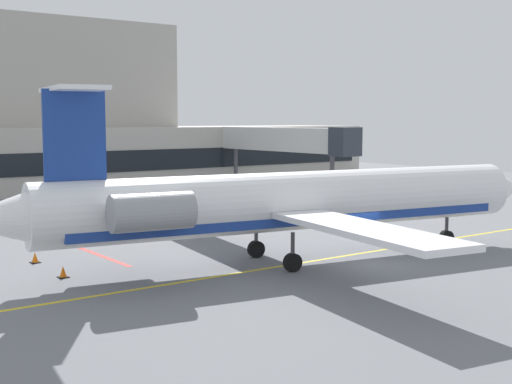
# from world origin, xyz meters

# --- Properties ---
(ground) EXTENTS (120.00, 120.00, 0.11)m
(ground) POSITION_xyz_m (-0.00, 0.00, -0.05)
(ground) COLOR slate
(terminal_building) EXTENTS (69.88, 14.28, 17.96)m
(terminal_building) POSITION_xyz_m (1.68, 47.71, 6.80)
(terminal_building) COLOR #B7B2A8
(terminal_building) RESTS_ON ground
(jet_bridge_west) EXTENTS (2.40, 19.91, 6.60)m
(jet_bridge_west) POSITION_xyz_m (18.97, 29.31, 5.21)
(jet_bridge_west) COLOR silver
(jet_bridge_west) RESTS_ON ground
(regional_jet) EXTENTS (32.52, 24.97, 8.71)m
(regional_jet) POSITION_xyz_m (-3.20, 2.21, 3.14)
(regional_jet) COLOR white
(regional_jet) RESTS_ON ground
(pushback_tractor) EXTENTS (4.19, 3.06, 2.32)m
(pushback_tractor) POSITION_xyz_m (7.64, 22.37, 1.03)
(pushback_tractor) COLOR #1E4CB2
(pushback_tractor) RESTS_ON ground
(safety_cone_alpha) EXTENTS (0.47, 0.47, 0.55)m
(safety_cone_alpha) POSITION_xyz_m (-13.69, 5.80, 0.25)
(safety_cone_alpha) COLOR orange
(safety_cone_alpha) RESTS_ON ground
(safety_cone_bravo) EXTENTS (0.47, 0.47, 0.55)m
(safety_cone_bravo) POSITION_xyz_m (-13.59, 9.90, 0.25)
(safety_cone_bravo) COLOR orange
(safety_cone_bravo) RESTS_ON ground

